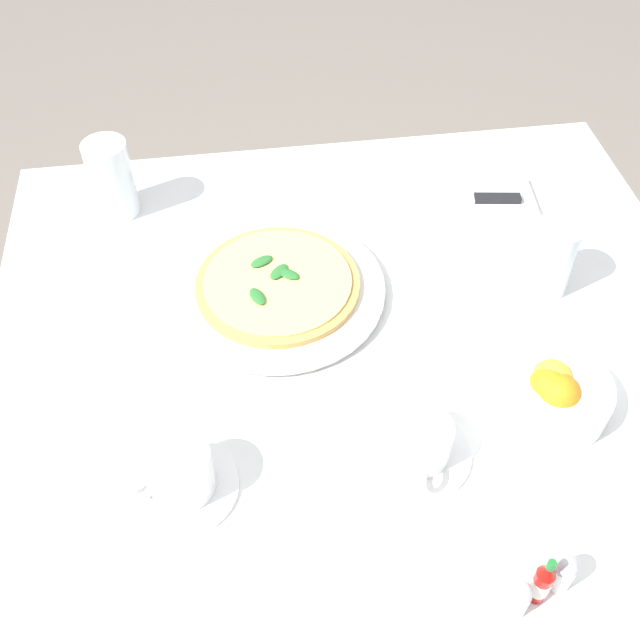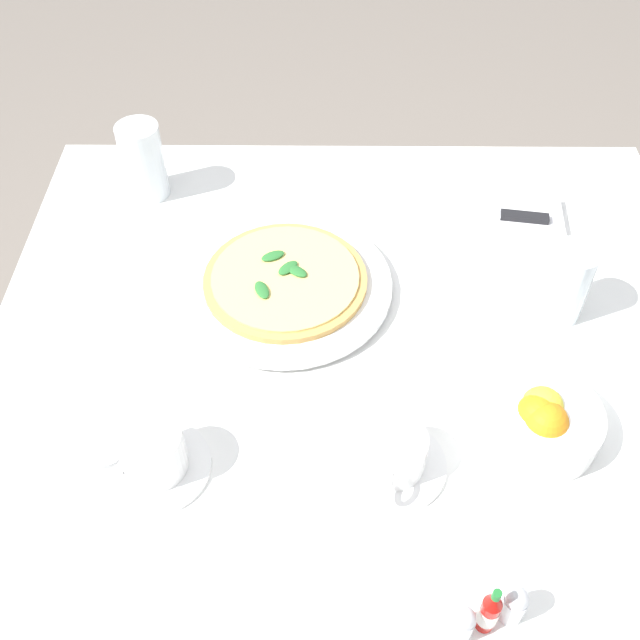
{
  "view_description": "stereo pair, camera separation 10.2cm",
  "coord_description": "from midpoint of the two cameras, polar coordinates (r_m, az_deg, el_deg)",
  "views": [
    {
      "loc": [
        0.15,
        0.6,
        1.51
      ],
      "look_at": [
        0.05,
        -0.08,
        0.75
      ],
      "focal_mm": 41.36,
      "sensor_mm": 36.0,
      "label": 1
    },
    {
      "loc": [
        0.05,
        0.61,
        1.51
      ],
      "look_at": [
        0.05,
        -0.08,
        0.75
      ],
      "focal_mm": 41.36,
      "sensor_mm": 36.0,
      "label": 2
    }
  ],
  "objects": [
    {
      "name": "pizza_plate",
      "position": [
        1.08,
        -5.98,
        2.2
      ],
      "size": [
        0.31,
        0.31,
        0.02
      ],
      "color": "white",
      "rests_on": "dining_table"
    },
    {
      "name": "water_glass_near_right",
      "position": [
        1.24,
        -18.06,
        9.93
      ],
      "size": [
        0.07,
        0.07,
        0.13
      ],
      "color": "white",
      "rests_on": "dining_table"
    },
    {
      "name": "coffee_cup_left_edge",
      "position": [
        0.89,
        4.46,
        -9.72
      ],
      "size": [
        0.13,
        0.13,
        0.06
      ],
      "color": "white",
      "rests_on": "dining_table"
    },
    {
      "name": "dining_table",
      "position": [
        1.1,
        0.55,
        -8.23
      ],
      "size": [
        1.03,
        1.03,
        0.73
      ],
      "color": "white",
      "rests_on": "ground_plane"
    },
    {
      "name": "coffee_cup_center_back",
      "position": [
        0.89,
        -14.09,
        -11.71
      ],
      "size": [
        0.13,
        0.13,
        0.07
      ],
      "color": "white",
      "rests_on": "dining_table"
    },
    {
      "name": "water_glass_back_corner",
      "position": [
        1.09,
        14.88,
        4.29
      ],
      "size": [
        0.07,
        0.07,
        0.12
      ],
      "color": "white",
      "rests_on": "dining_table"
    },
    {
      "name": "salt_shaker",
      "position": [
        0.82,
        11.38,
        -20.66
      ],
      "size": [
        0.03,
        0.03,
        0.06
      ],
      "color": "white",
      "rests_on": "dining_table"
    },
    {
      "name": "pizza",
      "position": [
        1.07,
        -6.05,
        2.72
      ],
      "size": [
        0.24,
        0.24,
        0.02
      ],
      "color": "tan",
      "rests_on": "pizza_plate"
    },
    {
      "name": "napkin_folded",
      "position": [
        1.23,
        8.95,
        8.64
      ],
      "size": [
        0.23,
        0.15,
        0.02
      ],
      "rotation": [
        0.0,
        0.0,
        -0.1
      ],
      "color": "white",
      "rests_on": "dining_table"
    },
    {
      "name": "pepper_shaker",
      "position": [
        0.85,
        14.81,
        -18.63
      ],
      "size": [
        0.03,
        0.03,
        0.06
      ],
      "color": "white",
      "rests_on": "dining_table"
    },
    {
      "name": "dinner_knife",
      "position": [
        1.22,
        8.89,
        9.15
      ],
      "size": [
        0.2,
        0.05,
        0.01
      ],
      "rotation": [
        0.0,
        0.0,
        -0.15
      ],
      "color": "silver",
      "rests_on": "napkin_folded"
    },
    {
      "name": "ground_plane",
      "position": [
        1.63,
        0.39,
        -19.76
      ],
      "size": [
        8.0,
        8.0,
        0.0
      ],
      "primitive_type": "plane",
      "color": "slate"
    },
    {
      "name": "hot_sauce_bottle",
      "position": [
        0.83,
        13.24,
        -19.4
      ],
      "size": [
        0.02,
        0.02,
        0.08
      ],
      "color": "#B7140F",
      "rests_on": "dining_table"
    },
    {
      "name": "citrus_bowl",
      "position": [
        0.96,
        14.6,
        -5.61
      ],
      "size": [
        0.15,
        0.15,
        0.06
      ],
      "color": "white",
      "rests_on": "dining_table"
    }
  ]
}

